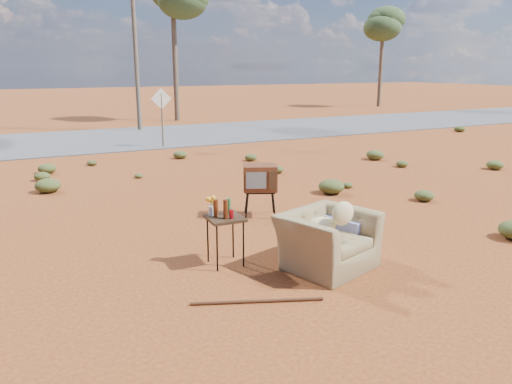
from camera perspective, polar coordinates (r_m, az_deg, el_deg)
name	(u,v)px	position (r m, az deg, el deg)	size (l,w,h in m)	color
ground	(294,262)	(7.83, 4.40, -7.97)	(140.00, 140.00, 0.00)	#934E1D
highway	(107,139)	(21.72, -16.63, 5.81)	(140.00, 7.00, 0.04)	#565659
armchair	(331,232)	(7.61, 8.56, -4.51)	(1.67, 1.38, 1.13)	olive
tv_unit	(260,178)	(9.91, 0.46, 1.56)	(0.81, 0.74, 1.06)	black
side_table	(222,215)	(7.50, -3.91, -2.65)	(0.55, 0.55, 1.05)	#342513
rusty_bar	(257,301)	(6.54, 0.11, -12.37)	(0.05, 0.05, 1.71)	#512B15
road_sign	(162,107)	(19.00, -10.74, 9.54)	(0.78, 0.06, 2.19)	brown
eucalyptus_right	(383,25)	(39.82, 14.33, 18.03)	(3.20, 3.20, 7.10)	brown
utility_pole_center	(135,39)	(24.41, -13.67, 16.58)	(1.40, 0.20, 8.00)	brown
scrub_patch	(161,196)	(11.35, -10.83, -0.41)	(17.49, 8.07, 0.33)	#3F4E22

